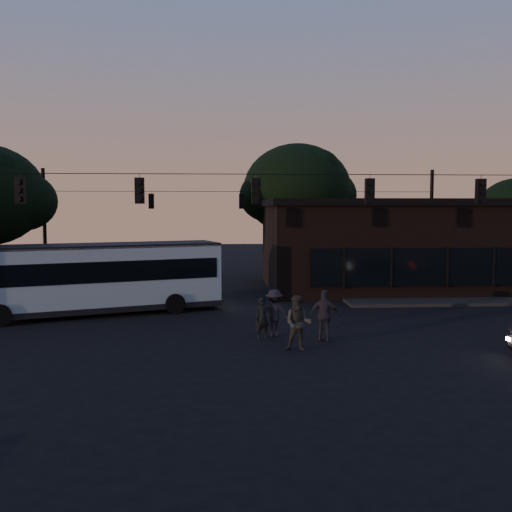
{
  "coord_description": "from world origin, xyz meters",
  "views": [
    {
      "loc": [
        -1.35,
        -18.31,
        4.87
      ],
      "look_at": [
        0.0,
        4.0,
        3.0
      ],
      "focal_mm": 40.0,
      "sensor_mm": 36.0,
      "label": 1
    }
  ],
  "objects": [
    {
      "name": "signal_rig_far",
      "position": [
        0.0,
        20.0,
        4.2
      ],
      "size": [
        26.24,
        0.3,
        7.5
      ],
      "color": "black",
      "rests_on": "ground"
    },
    {
      "name": "pedestrian_d",
      "position": [
        0.64,
        3.03,
        0.9
      ],
      "size": [
        1.21,
        0.75,
        1.8
      ],
      "primitive_type": "imported",
      "rotation": [
        0.0,
        0.0,
        3.07
      ],
      "color": "black",
      "rests_on": "ground"
    },
    {
      "name": "pedestrian_a",
      "position": [
        0.16,
        2.64,
        0.77
      ],
      "size": [
        0.62,
        0.46,
        1.54
      ],
      "primitive_type": "imported",
      "rotation": [
        0.0,
        0.0,
        0.17
      ],
      "color": "black",
      "rests_on": "ground"
    },
    {
      "name": "pedestrian_b",
      "position": [
        1.24,
        0.74,
        0.96
      ],
      "size": [
        1.07,
        0.91,
        1.92
      ],
      "primitive_type": "imported",
      "rotation": [
        0.0,
        0.0,
        -0.22
      ],
      "color": "#2B2C28",
      "rests_on": "ground"
    },
    {
      "name": "bus",
      "position": [
        -7.18,
        8.04,
        1.82
      ],
      "size": [
        11.73,
        6.4,
        3.24
      ],
      "rotation": [
        0.0,
        0.0,
        0.35
      ],
      "color": "#8AA4AF",
      "rests_on": "ground"
    },
    {
      "name": "tree_behind",
      "position": [
        4.0,
        22.0,
        6.19
      ],
      "size": [
        7.6,
        7.6,
        9.43
      ],
      "color": "black",
      "rests_on": "ground"
    },
    {
      "name": "sidewalk_far_right",
      "position": [
        12.0,
        14.0,
        0.07
      ],
      "size": [
        14.0,
        10.0,
        0.15
      ],
      "primitive_type": "cube",
      "color": "black",
      "rests_on": "ground"
    },
    {
      "name": "signal_rig_near",
      "position": [
        0.0,
        4.0,
        4.45
      ],
      "size": [
        26.24,
        0.3,
        7.5
      ],
      "color": "black",
      "rests_on": "ground"
    },
    {
      "name": "pedestrian_c",
      "position": [
        2.42,
        2.14,
        0.95
      ],
      "size": [
        1.19,
        0.69,
        1.9
      ],
      "primitive_type": "imported",
      "rotation": [
        0.0,
        0.0,
        2.93
      ],
      "color": "#28242D",
      "rests_on": "ground"
    },
    {
      "name": "ground",
      "position": [
        0.0,
        0.0,
        0.0
      ],
      "size": [
        120.0,
        120.0,
        0.0
      ],
      "primitive_type": "plane",
      "color": "black",
      "rests_on": "ground"
    },
    {
      "name": "building",
      "position": [
        9.0,
        15.97,
        2.71
      ],
      "size": [
        15.4,
        10.41,
        5.4
      ],
      "color": "black",
      "rests_on": "ground"
    }
  ]
}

